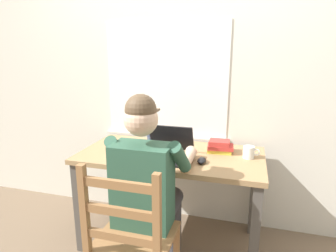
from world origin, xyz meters
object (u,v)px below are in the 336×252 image
(computer_mouse, at_px, (202,161))
(coffee_mug_white, at_px, (249,152))
(coffee_mug_dark, at_px, (152,139))
(wooden_chair, at_px, (132,242))
(book_stack_main, at_px, (220,147))
(laptop, at_px, (168,150))
(desk, at_px, (171,167))
(coffee_mug_spare, at_px, (125,152))
(seated_person, at_px, (149,182))

(computer_mouse, xyz_separation_m, coffee_mug_white, (0.31, 0.19, 0.03))
(computer_mouse, bearing_deg, coffee_mug_dark, 148.79)
(wooden_chair, height_order, book_stack_main, wooden_chair)
(laptop, xyz_separation_m, coffee_mug_dark, (-0.19, 0.22, -0.00))
(desk, bearing_deg, coffee_mug_spare, -144.55)
(wooden_chair, distance_m, book_stack_main, 0.95)
(laptop, relative_size, computer_mouse, 3.30)
(coffee_mug_dark, height_order, book_stack_main, coffee_mug_dark)
(coffee_mug_white, bearing_deg, desk, -174.53)
(laptop, bearing_deg, wooden_chair, -92.59)
(desk, distance_m, coffee_mug_dark, 0.28)
(seated_person, height_order, wooden_chair, seated_person)
(desk, xyz_separation_m, book_stack_main, (0.35, 0.12, 0.15))
(coffee_mug_white, height_order, coffee_mug_spare, coffee_mug_spare)
(desk, bearing_deg, laptop, -89.76)
(coffee_mug_dark, xyz_separation_m, book_stack_main, (0.54, -0.02, -0.00))
(seated_person, distance_m, book_stack_main, 0.66)
(computer_mouse, distance_m, coffee_mug_white, 0.36)
(desk, distance_m, computer_mouse, 0.31)
(computer_mouse, height_order, book_stack_main, book_stack_main)
(book_stack_main, bearing_deg, wooden_chair, -114.70)
(wooden_chair, bearing_deg, coffee_mug_dark, 101.26)
(laptop, distance_m, book_stack_main, 0.40)
(coffee_mug_white, distance_m, coffee_mug_dark, 0.76)
(coffee_mug_spare, bearing_deg, coffee_mug_dark, 75.79)
(seated_person, bearing_deg, wooden_chair, -90.00)
(seated_person, height_order, coffee_mug_dark, seated_person)
(wooden_chair, relative_size, coffee_mug_dark, 8.21)
(seated_person, bearing_deg, laptop, 85.20)
(coffee_mug_spare, height_order, book_stack_main, coffee_mug_spare)
(wooden_chair, bearing_deg, laptop, 87.41)
(coffee_mug_white, bearing_deg, computer_mouse, -148.72)
(desk, height_order, coffee_mug_spare, coffee_mug_spare)
(laptop, xyz_separation_m, coffee_mug_white, (0.56, 0.14, -0.01))
(desk, height_order, computer_mouse, computer_mouse)
(coffee_mug_spare, bearing_deg, seated_person, -40.78)
(desk, distance_m, laptop, 0.18)
(seated_person, distance_m, coffee_mug_white, 0.76)
(desk, height_order, laptop, laptop)
(wooden_chair, xyz_separation_m, coffee_mug_spare, (-0.25, 0.50, 0.33))
(wooden_chair, bearing_deg, computer_mouse, 63.56)
(computer_mouse, bearing_deg, desk, 152.37)
(computer_mouse, distance_m, coffee_mug_spare, 0.54)
(coffee_mug_dark, bearing_deg, wooden_chair, -78.74)
(coffee_mug_white, bearing_deg, coffee_mug_spare, -163.27)
(wooden_chair, height_order, laptop, laptop)
(computer_mouse, xyz_separation_m, coffee_mug_spare, (-0.53, -0.07, 0.04))
(coffee_mug_white, xyz_separation_m, book_stack_main, (-0.21, 0.06, 0.00))
(desk, bearing_deg, computer_mouse, -27.63)
(coffee_mug_dark, bearing_deg, desk, -35.51)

